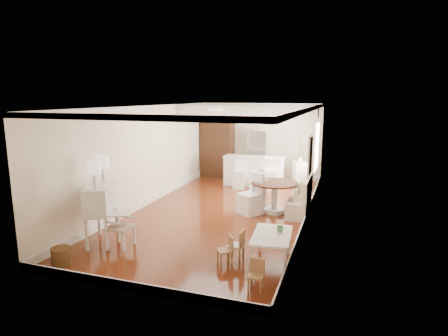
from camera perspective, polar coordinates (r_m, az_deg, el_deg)
The scene contains 20 objects.
room at distance 10.06m, azimuth 0.50°, elevation 4.77°, with size 9.00×9.04×2.82m.
secretary_bureau at distance 8.30m, azimuth -18.17°, elevation -6.69°, with size 0.97×0.99×1.25m, color white.
gustavian_armchair at distance 8.03m, azimuth -15.50°, elevation -8.62°, with size 0.49×0.49×0.85m, color white.
wicker_basket at distance 7.62m, azimuth -23.58°, elevation -12.26°, with size 0.34×0.34×0.34m, color #523719.
kids_table at distance 7.10m, azimuth 7.28°, elevation -12.14°, with size 0.68×1.14×0.57m, color white.
kids_chair_a at distance 7.03m, azimuth 0.12°, elevation -12.39°, with size 0.27×0.27×0.55m, color #A17749.
kids_chair_b at distance 7.18m, azimuth 1.81°, elevation -11.61°, with size 0.29×0.29×0.61m, color #9A7646.
kids_chair_c at distance 6.20m, azimuth 4.86°, elevation -15.96°, with size 0.25×0.25×0.51m, color #A7754B.
banquette at distance 10.09m, azimuth 11.43°, elevation -4.05°, with size 0.52×1.60×0.98m, color silver.
dining_table at distance 10.02m, azimuth 7.67°, elevation -4.47°, with size 1.22×1.22×0.83m, color #462216.
slip_chair_near at distance 9.84m, azimuth 4.02°, elevation -3.92°, with size 0.51×0.54×1.09m, color white.
slip_chair_far at distance 10.26m, azimuth 4.95°, elevation -3.96°, with size 0.41×0.43×0.86m, color white.
breakfast_counter at distance 12.91m, azimuth 4.53°, elevation -0.49°, with size 2.05×0.65×1.03m, color white.
bar_stool_left at distance 12.52m, azimuth 2.32°, elevation -0.93°, with size 0.39×0.39×0.98m, color silver.
bar_stool_right at distance 12.42m, azimuth 7.08°, elevation -0.85°, with size 0.44×0.44×1.09m, color white.
pantry_cabinet at distance 14.31m, azimuth -1.02°, elevation 3.23°, with size 1.20×0.60×2.30m, color #381E11.
fridge at distance 13.81m, azimuth 6.41°, elevation 1.84°, with size 0.75×0.65×1.80m, color silver.
sideboard at distance 12.93m, azimuth 11.39°, elevation -0.98°, with size 0.41×0.93×0.89m, color silver.
pencil_cup at distance 7.13m, azimuth 8.52°, elevation -9.17°, with size 0.13×0.13×0.10m, color #599964.
branch_vase at distance 12.80m, azimuth 11.52°, elevation 1.33°, with size 0.17×0.17×0.18m, color white.
Camera 1 is at (3.11, -9.20, 3.05)m, focal length 30.00 mm.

